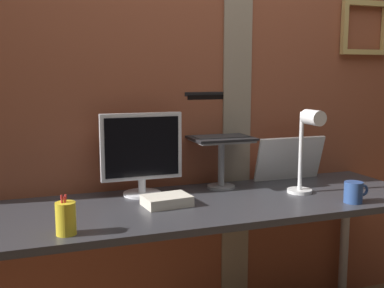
{
  "coord_description": "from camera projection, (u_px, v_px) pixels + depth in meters",
  "views": [
    {
      "loc": [
        -0.87,
        -1.86,
        1.33
      ],
      "look_at": [
        -0.15,
        0.15,
        1.0
      ],
      "focal_mm": 44.0,
      "sensor_mm": 36.0,
      "label": 1
    }
  ],
  "objects": [
    {
      "name": "coffee_mug",
      "position": [
        354.0,
        192.0,
        2.09
      ],
      "size": [
        0.12,
        0.08,
        0.09
      ],
      "color": "#2D4C8C",
      "rests_on": "desk"
    },
    {
      "name": "whiteboard_panel",
      "position": [
        290.0,
        159.0,
        2.52
      ],
      "size": [
        0.39,
        0.08,
        0.24
      ],
      "primitive_type": "cube",
      "rotation": [
        0.28,
        0.0,
        0.0
      ],
      "color": "white",
      "rests_on": "desk"
    },
    {
      "name": "desk",
      "position": [
        199.0,
        217.0,
        2.11
      ],
      "size": [
        2.15,
        0.67,
        0.75
      ],
      "color": "#333338",
      "rests_on": "ground_plane"
    },
    {
      "name": "pen_cup",
      "position": [
        66.0,
        218.0,
        1.68
      ],
      "size": [
        0.07,
        0.07,
        0.15
      ],
      "color": "yellow",
      "rests_on": "desk"
    },
    {
      "name": "laptop",
      "position": [
        216.0,
        125.0,
        2.39
      ],
      "size": [
        0.3,
        0.29,
        0.23
      ],
      "color": "black",
      "rests_on": "laptop_stand"
    },
    {
      "name": "laptop_stand",
      "position": [
        221.0,
        155.0,
        2.35
      ],
      "size": [
        0.28,
        0.22,
        0.25
      ],
      "color": "gray",
      "rests_on": "desk"
    },
    {
      "name": "desk_lamp",
      "position": [
        307.0,
        142.0,
        2.19
      ],
      "size": [
        0.12,
        0.2,
        0.41
      ],
      "color": "white",
      "rests_on": "desk"
    },
    {
      "name": "monitor",
      "position": [
        141.0,
        151.0,
        2.2
      ],
      "size": [
        0.39,
        0.18,
        0.39
      ],
      "color": "white",
      "rests_on": "desk"
    },
    {
      "name": "brick_wall_back",
      "position": [
        200.0,
        86.0,
        2.45
      ],
      "size": [
        3.33,
        0.16,
        2.52
      ],
      "color": "brown",
      "rests_on": "ground_plane"
    },
    {
      "name": "paper_clutter_stack",
      "position": [
        167.0,
        201.0,
        2.05
      ],
      "size": [
        0.21,
        0.16,
        0.04
      ],
      "primitive_type": "cube",
      "rotation": [
        0.0,
        0.0,
        0.11
      ],
      "color": "silver",
      "rests_on": "desk"
    }
  ]
}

